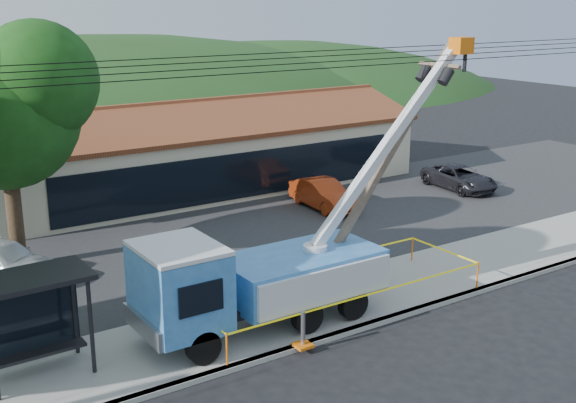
# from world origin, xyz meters

# --- Properties ---
(ground) EXTENTS (120.00, 120.00, 0.00)m
(ground) POSITION_xyz_m (0.00, 0.00, 0.00)
(ground) COLOR black
(ground) RESTS_ON ground
(curb) EXTENTS (60.00, 0.25, 0.15)m
(curb) POSITION_xyz_m (0.00, 2.10, 0.07)
(curb) COLOR #A3A098
(curb) RESTS_ON ground
(sidewalk) EXTENTS (60.00, 4.00, 0.15)m
(sidewalk) POSITION_xyz_m (0.00, 4.00, 0.07)
(sidewalk) COLOR #A3A098
(sidewalk) RESTS_ON ground
(parking_lot) EXTENTS (60.00, 12.00, 0.10)m
(parking_lot) POSITION_xyz_m (0.00, 12.00, 0.05)
(parking_lot) COLOR #28282B
(parking_lot) RESTS_ON ground
(strip_mall) EXTENTS (22.50, 8.53, 4.67)m
(strip_mall) POSITION_xyz_m (4.00, 19.98, 1.88)
(strip_mall) COLOR beige
(strip_mall) RESTS_ON ground
(tree_lot) EXTENTS (6.30, 5.60, 8.94)m
(tree_lot) POSITION_xyz_m (-7.00, 13.00, 6.21)
(tree_lot) COLOR #332316
(tree_lot) RESTS_ON ground
(hill_center) EXTENTS (89.60, 64.00, 32.00)m
(hill_center) POSITION_xyz_m (10.00, 55.00, 0.00)
(hill_center) COLOR #203D16
(hill_center) RESTS_ON ground
(hill_east) EXTENTS (72.80, 52.00, 26.00)m
(hill_east) POSITION_xyz_m (30.00, 55.00, 0.00)
(hill_east) COLOR #203D16
(hill_east) RESTS_ON ground
(utility_truck) EXTENTS (11.63, 4.07, 8.21)m
(utility_truck) POSITION_xyz_m (-2.45, 3.72, 1.77)
(utility_truck) COLOR black
(utility_truck) RESTS_ON ground
(leaning_pole) EXTENTS (6.23, 1.81, 8.14)m
(leaning_pole) POSITION_xyz_m (2.53, 3.95, 4.53)
(leaning_pole) COLOR brown
(leaning_pole) RESTS_ON ground
(bus_shelter) EXTENTS (2.86, 1.79, 2.74)m
(bus_shelter) POSITION_xyz_m (-8.61, 4.60, 2.17)
(bus_shelter) COLOR black
(bus_shelter) RESTS_ON ground
(caution_tape) EXTENTS (9.66, 3.23, 0.93)m
(caution_tape) POSITION_xyz_m (0.48, 3.79, 0.84)
(caution_tape) COLOR orange
(caution_tape) RESTS_ON ground
(car_silver) EXTENTS (3.88, 4.58, 1.48)m
(car_silver) POSITION_xyz_m (-7.85, 11.94, 0.00)
(car_silver) COLOR silver
(car_silver) RESTS_ON ground
(car_red) EXTENTS (1.67, 4.16, 1.34)m
(car_red) POSITION_xyz_m (6.79, 12.99, 0.00)
(car_red) COLOR #A23110
(car_red) RESTS_ON ground
(car_dark) EXTENTS (2.43, 4.52, 1.21)m
(car_dark) POSITION_xyz_m (14.72, 11.96, 0.00)
(car_dark) COLOR black
(car_dark) RESTS_ON ground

